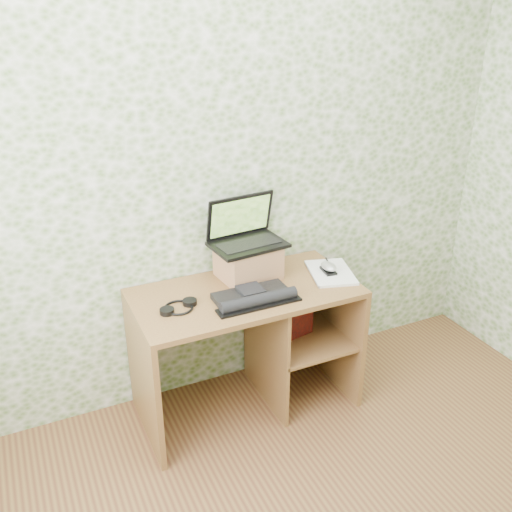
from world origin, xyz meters
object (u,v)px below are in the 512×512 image
riser (248,262)px  keyboard (254,297)px  notepad (331,273)px  desk (257,328)px  laptop (245,233)px

riser → keyboard: size_ratio=0.69×
riser → notepad: bearing=-20.6°
riser → notepad: riser is taller
desk → laptop: 0.54m
riser → notepad: 0.47m
riser → keyboard: bearing=-107.7°
desk → notepad: size_ratio=3.70×
desk → riser: (0.00, 0.12, 0.36)m
keyboard → riser: bearing=72.1°
riser → laptop: size_ratio=0.74×
keyboard → notepad: keyboard is taller
riser → laptop: 0.16m
keyboard → notepad: size_ratio=1.38×
laptop → keyboard: 0.39m
laptop → notepad: size_ratio=1.28×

